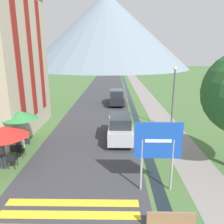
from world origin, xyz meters
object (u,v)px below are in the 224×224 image
at_px(road_sign, 158,146).
at_px(cafe_chair_nearest, 12,160).
at_px(parked_car_far, 117,97).
at_px(cafe_chair_near_left, 15,150).
at_px(person_standing_terrace, 1,151).
at_px(streetlamp, 174,92).
at_px(cafe_umbrella_front_red, 4,132).
at_px(cafe_umbrella_middle_green, 21,115).
at_px(person_seated_near, 27,135).
at_px(cafe_chair_near_right, 20,149).
at_px(cafe_chair_far_left, 26,134).
at_px(person_seated_far, 19,142).
at_px(parked_car_near, 120,127).

relative_size(road_sign, cafe_chair_nearest, 3.76).
bearing_deg(parked_car_far, cafe_chair_near_left, -113.41).
xyz_separation_m(person_standing_terrace, streetlamp, (10.55, 6.71, 1.93)).
xyz_separation_m(cafe_umbrella_front_red, person_standing_terrace, (-0.22, -0.08, -1.04)).
relative_size(cafe_chair_near_left, cafe_umbrella_middle_green, 0.34).
distance_m(road_sign, cafe_umbrella_middle_green, 8.85).
xyz_separation_m(cafe_umbrella_front_red, cafe_umbrella_middle_green, (-0.16, 2.50, 0.16)).
bearing_deg(road_sign, person_seated_near, 147.24).
xyz_separation_m(road_sign, person_standing_terrace, (-7.77, 1.77, -1.10)).
bearing_deg(cafe_chair_near_right, cafe_chair_far_left, 125.05).
relative_size(parked_car_far, cafe_chair_nearest, 5.23).
xyz_separation_m(cafe_chair_near_left, cafe_chair_nearest, (0.39, -1.19, 0.00)).
distance_m(cafe_chair_nearest, person_seated_near, 3.26).
height_order(cafe_chair_far_left, person_seated_far, person_seated_far).
distance_m(cafe_umbrella_front_red, cafe_umbrella_middle_green, 2.51).
bearing_deg(streetlamp, cafe_umbrella_front_red, -147.31).
xyz_separation_m(parked_car_far, cafe_chair_nearest, (-5.62, -15.07, -0.40)).
bearing_deg(cafe_chair_far_left, streetlamp, 37.97).
bearing_deg(parked_car_far, cafe_chair_far_left, -119.46).
distance_m(road_sign, streetlamp, 8.96).
bearing_deg(road_sign, cafe_chair_far_left, 145.51).
height_order(parked_car_near, parked_car_far, same).
bearing_deg(person_seated_far, parked_car_far, 65.26).
relative_size(road_sign, streetlamp, 0.65).
bearing_deg(cafe_umbrella_middle_green, cafe_umbrella_front_red, -86.33).
xyz_separation_m(cafe_chair_near_left, cafe_umbrella_front_red, (0.11, -1.10, 1.55)).
xyz_separation_m(cafe_chair_near_left, person_seated_near, (-0.07, 2.04, 0.15)).
xyz_separation_m(cafe_umbrella_middle_green, person_seated_near, (-0.02, 0.63, -1.56)).
bearing_deg(parked_car_far, streetlamp, -62.00).
relative_size(road_sign, cafe_umbrella_middle_green, 1.29).
relative_size(person_seated_far, streetlamp, 0.26).
distance_m(cafe_chair_near_left, streetlamp, 12.07).
xyz_separation_m(parked_car_far, cafe_umbrella_front_red, (-5.90, -14.98, 1.15)).
height_order(road_sign, streetlamp, streetlamp).
xyz_separation_m(cafe_umbrella_middle_green, streetlamp, (10.49, 4.13, 0.72)).
distance_m(cafe_chair_near_left, cafe_chair_near_right, 0.29).
relative_size(road_sign, person_seated_near, 2.65).
relative_size(parked_car_near, person_seated_far, 3.36).
height_order(road_sign, parked_car_near, road_sign).
bearing_deg(person_seated_near, person_seated_far, -89.55).
bearing_deg(cafe_umbrella_front_red, parked_car_far, 68.51).
height_order(parked_car_far, cafe_chair_near_right, parked_car_far).
height_order(cafe_chair_nearest, person_seated_far, person_seated_far).
xyz_separation_m(cafe_chair_nearest, cafe_umbrella_front_red, (-0.27, 0.09, 1.55)).
bearing_deg(person_seated_far, cafe_chair_far_left, 99.63).
height_order(parked_car_near, cafe_chair_nearest, parked_car_near).
bearing_deg(streetlamp, cafe_umbrella_middle_green, -158.52).
bearing_deg(cafe_umbrella_middle_green, person_seated_far, -90.90).
height_order(cafe_umbrella_middle_green, person_standing_terrace, cafe_umbrella_middle_green).
height_order(cafe_chair_near_left, person_standing_terrace, person_standing_terrace).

